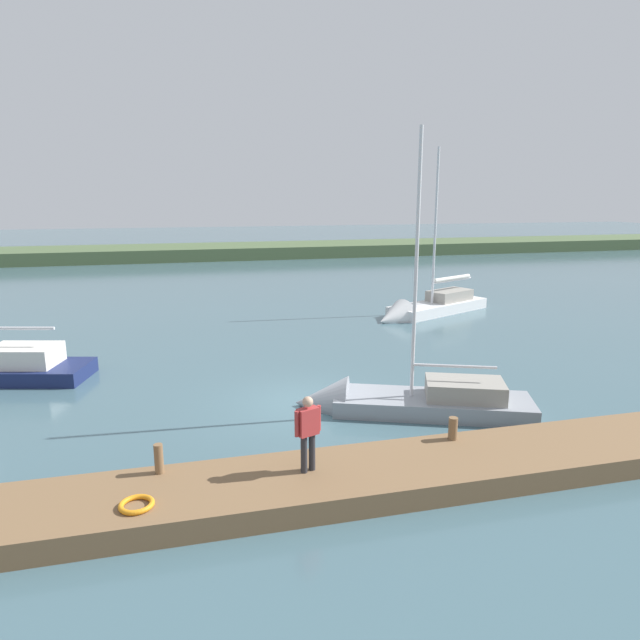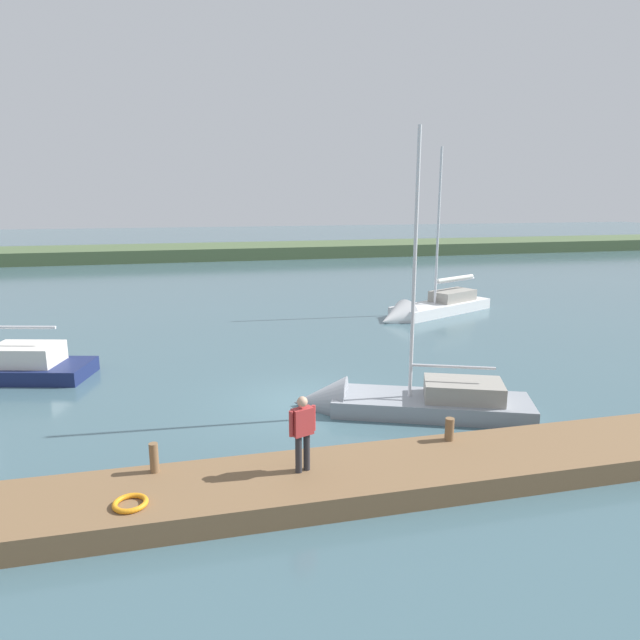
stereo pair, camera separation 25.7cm
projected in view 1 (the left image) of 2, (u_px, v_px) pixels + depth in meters
The scene contains 9 objects.
ground_plane at pixel (302, 403), 16.94m from camera, with size 200.00×200.00×0.00m, color #42606B.
far_shoreline at pixel (214, 257), 56.79m from camera, with size 180.00×8.00×2.40m, color #4C603D.
dock_pier at pixel (355, 479), 11.89m from camera, with size 26.91×2.28×0.50m, color brown.
mooring_post_near at pixel (453, 428), 13.17m from camera, with size 0.22×0.22×0.55m, color brown.
mooring_post_far at pixel (159, 459), 11.55m from camera, with size 0.19×0.19×0.64m, color brown.
life_ring_buoy at pixel (136, 505), 10.33m from camera, with size 0.66×0.66×0.10m, color orange.
sailboat_far_right at pixel (397, 404), 16.25m from camera, with size 7.02×4.15×8.75m.
sailboat_inner_slip at pixel (426, 310), 29.36m from camera, with size 7.60×4.88×9.40m.
person_on_dock at pixel (308, 429), 11.50m from camera, with size 0.60×0.36×1.66m.
Camera 1 is at (3.37, 15.62, 6.18)m, focal length 31.16 mm.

